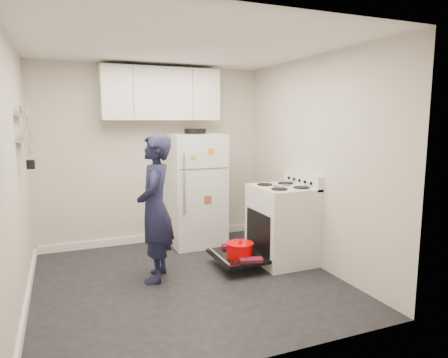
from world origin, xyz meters
name	(u,v)px	position (x,y,z in m)	size (l,w,h in m)	color
room	(182,172)	(-0.03, 0.03, 1.21)	(3.21, 3.21, 2.51)	black
electric_range	(281,225)	(1.26, 0.15, 0.47)	(0.66, 0.76, 1.10)	silver
open_oven_door	(239,253)	(0.68, 0.12, 0.20)	(0.55, 0.73, 0.24)	black
refrigerator	(196,189)	(0.52, 1.25, 0.79)	(0.72, 0.74, 1.63)	silver
upper_cabinets	(161,94)	(0.10, 1.43, 2.10)	(1.60, 0.33, 0.70)	silver
wall_shelf_rack	(26,128)	(-1.52, 0.49, 1.68)	(0.14, 0.60, 0.61)	#B2B2B7
person	(155,208)	(-0.29, 0.19, 0.80)	(0.59, 0.38, 1.61)	#181937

